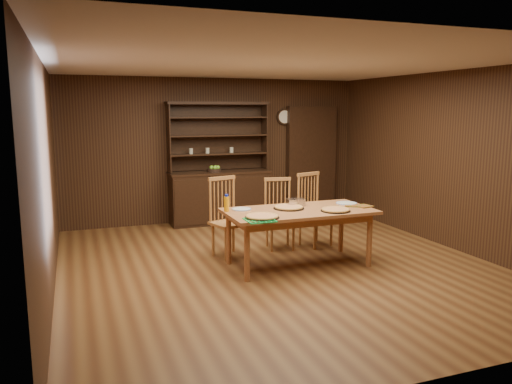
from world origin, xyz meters
name	(u,v)px	position (x,y,z in m)	size (l,w,h in m)	color
floor	(278,266)	(0.00, 0.00, 0.00)	(6.00, 6.00, 0.00)	brown
room_shell	(279,146)	(0.00, 0.00, 1.58)	(6.00, 6.00, 6.00)	silver
china_hutch	(220,190)	(0.00, 2.75, 0.60)	(1.84, 0.52, 2.17)	black
doorway	(311,161)	(1.90, 2.90, 1.05)	(1.00, 0.18, 2.10)	black
wall_clock	(284,117)	(1.35, 2.96, 1.90)	(0.30, 0.05, 0.30)	black
dining_table	(299,216)	(0.26, -0.06, 0.67)	(1.93, 0.96, 0.75)	#B16B3D
chair_left	(226,214)	(-0.49, 0.73, 0.59)	(0.56, 0.55, 1.11)	#B46E3D
chair_center	(279,211)	(0.36, 0.84, 0.55)	(0.48, 0.47, 1.04)	#B46E3D
chair_right	(312,207)	(0.89, 0.81, 0.58)	(0.55, 0.54, 1.10)	#B46E3D
pizza_left	(262,216)	(-0.37, -0.35, 0.77)	(0.42, 0.42, 0.04)	black
pizza_right	(336,210)	(0.66, -0.31, 0.77)	(0.38, 0.38, 0.04)	black
pizza_center	(289,207)	(0.16, 0.05, 0.77)	(0.41, 0.41, 0.04)	black
cooling_rack	(260,220)	(-0.45, -0.48, 0.76)	(0.32, 0.32, 0.01)	green
plate_left	(242,209)	(-0.44, 0.20, 0.76)	(0.25, 0.25, 0.02)	white
plate_right	(346,203)	(1.05, 0.09, 0.76)	(0.29, 0.29, 0.02)	white
foil_dish	(296,202)	(0.34, 0.22, 0.80)	(0.23, 0.17, 0.09)	white
juice_bottle	(227,203)	(-0.66, 0.17, 0.85)	(0.07, 0.07, 0.22)	#F39F0C
pot_holder_a	(364,206)	(1.16, -0.17, 0.76)	(0.20, 0.20, 0.01)	#B41D14
pot_holder_b	(352,206)	(1.03, -0.08, 0.76)	(0.18, 0.18, 0.01)	#B41D14
fruit_bowl	(215,169)	(-0.11, 2.69, 0.99)	(0.26, 0.26, 0.12)	black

